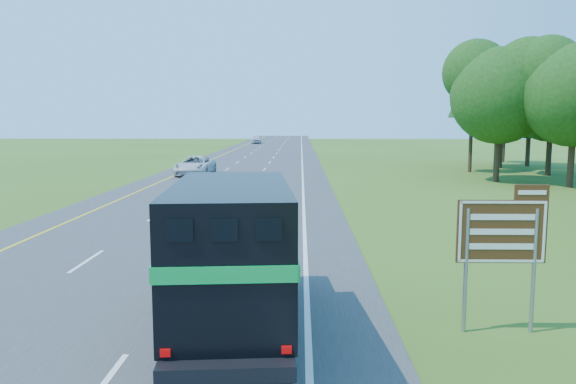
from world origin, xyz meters
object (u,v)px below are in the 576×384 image
Objects in this scene: horse_truck at (233,251)px; white_suv at (195,166)px; exit_sign at (503,237)px; far_car at (256,139)px.

white_suv is (-7.62, 36.05, -0.97)m from horse_truck.
white_suv is at bearing 110.45° from exit_sign.
exit_sign is at bearing -67.13° from white_suv.
exit_sign is (13.58, -35.98, 1.29)m from white_suv.
horse_truck is 1.55× the size of far_car.
far_car is (-0.13, 68.59, 0.03)m from white_suv.
horse_truck reaches higher than white_suv.
exit_sign is at bearing -4.32° from horse_truck.
horse_truck reaches higher than far_car.
far_car reaches higher than white_suv.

